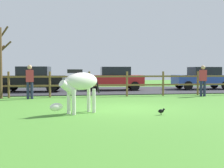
{
  "coord_description": "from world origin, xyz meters",
  "views": [
    {
      "loc": [
        -2.4,
        -10.67,
        1.38
      ],
      "look_at": [
        -0.45,
        0.6,
        0.86
      ],
      "focal_mm": 48.22,
      "sensor_mm": 36.0,
      "label": 1
    }
  ],
  "objects_px": {
    "zebra": "(79,85)",
    "parked_car_black": "(32,79)",
    "parked_car_blue": "(202,78)",
    "visitor_right_of_tree": "(30,80)",
    "parked_car_red": "(114,78)",
    "visitor_left_of_tree": "(203,79)",
    "crow_on_grass": "(161,111)"
  },
  "relations": [
    {
      "from": "parked_car_red",
      "to": "visitor_left_of_tree",
      "type": "height_order",
      "value": "visitor_left_of_tree"
    },
    {
      "from": "zebra",
      "to": "parked_car_blue",
      "type": "height_order",
      "value": "parked_car_blue"
    },
    {
      "from": "visitor_left_of_tree",
      "to": "visitor_right_of_tree",
      "type": "xyz_separation_m",
      "value": [
        -8.88,
        0.06,
        0.0
      ]
    },
    {
      "from": "visitor_left_of_tree",
      "to": "visitor_right_of_tree",
      "type": "distance_m",
      "value": 8.88
    },
    {
      "from": "visitor_left_of_tree",
      "to": "parked_car_blue",
      "type": "bearing_deg",
      "value": 63.65
    },
    {
      "from": "visitor_right_of_tree",
      "to": "crow_on_grass",
      "type": "bearing_deg",
      "value": -53.13
    },
    {
      "from": "parked_car_blue",
      "to": "visitor_right_of_tree",
      "type": "height_order",
      "value": "visitor_right_of_tree"
    },
    {
      "from": "parked_car_blue",
      "to": "visitor_left_of_tree",
      "type": "height_order",
      "value": "visitor_left_of_tree"
    },
    {
      "from": "parked_car_black",
      "to": "visitor_left_of_tree",
      "type": "height_order",
      "value": "visitor_left_of_tree"
    },
    {
      "from": "crow_on_grass",
      "to": "parked_car_black",
      "type": "xyz_separation_m",
      "value": [
        -4.8,
        10.46,
        0.72
      ]
    },
    {
      "from": "parked_car_blue",
      "to": "visitor_right_of_tree",
      "type": "distance_m",
      "value": 12.4
    },
    {
      "from": "parked_car_blue",
      "to": "parked_car_red",
      "type": "distance_m",
      "value": 6.38
    },
    {
      "from": "crow_on_grass",
      "to": "zebra",
      "type": "bearing_deg",
      "value": 163.18
    },
    {
      "from": "zebra",
      "to": "parked_car_blue",
      "type": "relative_size",
      "value": 0.42
    },
    {
      "from": "crow_on_grass",
      "to": "parked_car_blue",
      "type": "xyz_separation_m",
      "value": [
        6.85,
        10.99,
        0.72
      ]
    },
    {
      "from": "parked_car_black",
      "to": "visitor_right_of_tree",
      "type": "relative_size",
      "value": 2.55
    },
    {
      "from": "parked_car_blue",
      "to": "parked_car_red",
      "type": "height_order",
      "value": "same"
    },
    {
      "from": "zebra",
      "to": "parked_car_black",
      "type": "relative_size",
      "value": 0.4
    },
    {
      "from": "zebra",
      "to": "visitor_left_of_tree",
      "type": "bearing_deg",
      "value": 37.33
    },
    {
      "from": "parked_car_red",
      "to": "visitor_left_of_tree",
      "type": "xyz_separation_m",
      "value": [
        3.89,
        -5.11,
        0.06
      ]
    },
    {
      "from": "parked_car_red",
      "to": "parked_car_black",
      "type": "bearing_deg",
      "value": -173.35
    },
    {
      "from": "visitor_right_of_tree",
      "to": "visitor_left_of_tree",
      "type": "bearing_deg",
      "value": -0.37
    },
    {
      "from": "zebra",
      "to": "parked_car_black",
      "type": "xyz_separation_m",
      "value": [
        -2.32,
        9.71,
        -0.08
      ]
    },
    {
      "from": "zebra",
      "to": "parked_car_blue",
      "type": "bearing_deg",
      "value": 47.66
    },
    {
      "from": "parked_car_blue",
      "to": "parked_car_black",
      "type": "distance_m",
      "value": 11.66
    },
    {
      "from": "zebra",
      "to": "visitor_left_of_tree",
      "type": "distance_m",
      "value": 8.6
    },
    {
      "from": "zebra",
      "to": "crow_on_grass",
      "type": "distance_m",
      "value": 2.71
    },
    {
      "from": "parked_car_black",
      "to": "visitor_left_of_tree",
      "type": "bearing_deg",
      "value": -26.13
    },
    {
      "from": "zebra",
      "to": "parked_car_red",
      "type": "xyz_separation_m",
      "value": [
        2.95,
        10.33,
        -0.08
      ]
    },
    {
      "from": "zebra",
      "to": "visitor_right_of_tree",
      "type": "distance_m",
      "value": 5.66
    },
    {
      "from": "zebra",
      "to": "parked_car_black",
      "type": "bearing_deg",
      "value": 103.45
    },
    {
      "from": "parked_car_blue",
      "to": "visitor_left_of_tree",
      "type": "relative_size",
      "value": 2.48
    }
  ]
}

